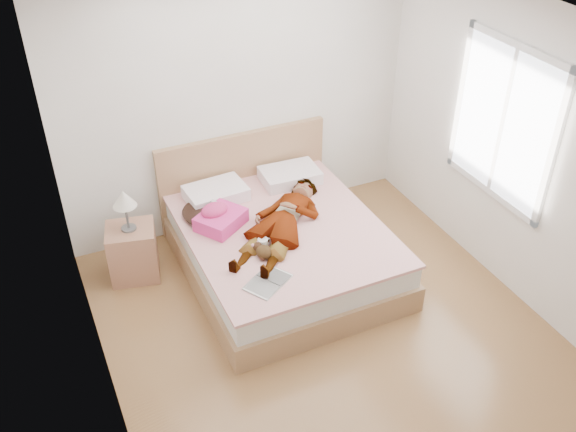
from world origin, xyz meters
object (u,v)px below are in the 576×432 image
object	(u,v)px
woman	(282,218)
magazine	(268,282)
coffee_mug	(263,244)
nightstand	(132,248)
bed	(280,243)
towel	(219,218)
phone	(215,203)
plush_toy	(263,251)

from	to	relation	value
woman	magazine	distance (m)	0.80
woman	magazine	world-z (taller)	woman
coffee_mug	nightstand	size ratio (longest dim) A/B	0.15
bed	nightstand	xyz separation A→B (m)	(-1.31, 0.45, 0.04)
towel	magazine	size ratio (longest dim) A/B	1.18
phone	magazine	bearing A→B (deg)	-130.78
coffee_mug	plush_toy	bearing A→B (deg)	-114.36
plush_toy	bed	bearing A→B (deg)	50.02
bed	nightstand	bearing A→B (deg)	160.99
plush_toy	nightstand	distance (m)	1.31
nightstand	magazine	bearing A→B (deg)	-53.96
coffee_mug	phone	bearing A→B (deg)	109.08
towel	nightstand	xyz separation A→B (m)	(-0.78, 0.26, -0.29)
coffee_mug	plush_toy	xyz separation A→B (m)	(-0.05, -0.10, 0.01)
bed	nightstand	size ratio (longest dim) A/B	2.21
woman	towel	distance (m)	0.58
towel	nightstand	distance (m)	0.87
magazine	coffee_mug	distance (m)	0.46
phone	bed	xyz separation A→B (m)	(0.51, -0.32, -0.41)
nightstand	plush_toy	bearing A→B (deg)	-41.53
magazine	plush_toy	xyz separation A→B (m)	(0.10, 0.34, 0.05)
coffee_mug	nightstand	bearing A→B (deg)	143.30
woman	phone	distance (m)	0.64
bed	magazine	xyz separation A→B (m)	(-0.44, -0.74, 0.24)
bed	coffee_mug	size ratio (longest dim) A/B	14.64
phone	plush_toy	distance (m)	0.75
phone	bed	size ratio (longest dim) A/B	0.04
magazine	coffee_mug	xyz separation A→B (m)	(0.14, 0.44, 0.05)
woman	magazine	xyz separation A→B (m)	(-0.43, -0.66, -0.10)
woman	bed	world-z (taller)	bed
woman	phone	xyz separation A→B (m)	(-0.50, 0.40, 0.07)
bed	woman	bearing A→B (deg)	-97.46
magazine	nightstand	world-z (taller)	nightstand
magazine	woman	bearing A→B (deg)	57.16
bed	plush_toy	xyz separation A→B (m)	(-0.34, -0.41, 0.29)
magazine	plush_toy	distance (m)	0.35
bed	coffee_mug	world-z (taller)	bed
towel	magazine	world-z (taller)	towel
woman	phone	world-z (taller)	woman
magazine	nightstand	size ratio (longest dim) A/B	0.49
phone	magazine	xyz separation A→B (m)	(0.07, -1.06, -0.16)
nightstand	bed	bearing A→B (deg)	-19.01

